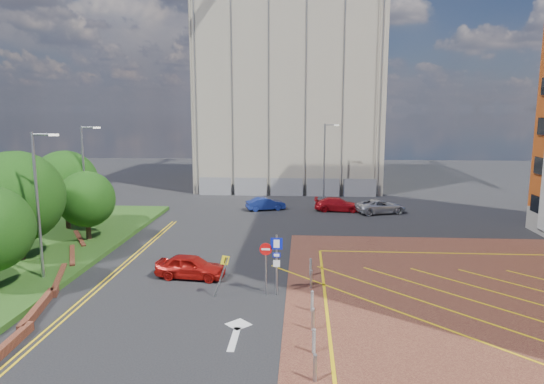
# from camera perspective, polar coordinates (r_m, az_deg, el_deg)

# --- Properties ---
(ground) EXTENTS (140.00, 140.00, 0.00)m
(ground) POSITION_cam_1_polar(r_m,az_deg,el_deg) (24.73, -0.78, -12.83)
(ground) COLOR black
(ground) RESTS_ON ground
(retaining_wall) EXTENTS (6.06, 20.33, 0.40)m
(retaining_wall) POSITION_cam_1_polar(r_m,az_deg,el_deg) (29.75, -24.08, -9.34)
(retaining_wall) COLOR brown
(retaining_wall) RESTS_ON ground
(tree_b) EXTENTS (5.60, 5.60, 6.74)m
(tree_b) POSITION_cam_1_polar(r_m,az_deg,el_deg) (33.14, -27.83, -0.53)
(tree_b) COLOR #3D2B1C
(tree_b) RESTS_ON grass_bed
(tree_c) EXTENTS (4.00, 4.00, 4.90)m
(tree_c) POSITION_cam_1_polar(r_m,az_deg,el_deg) (36.71, -20.99, -0.80)
(tree_c) COLOR #3D2B1C
(tree_c) RESTS_ON grass_bed
(tree_d) EXTENTS (5.00, 5.00, 6.08)m
(tree_d) POSITION_cam_1_polar(r_m,az_deg,el_deg) (40.57, -23.15, 0.98)
(tree_d) COLOR #3D2B1C
(tree_d) RESTS_ON grass_bed
(lamp_left_near) EXTENTS (1.53, 0.16, 8.00)m
(lamp_left_near) POSITION_cam_1_polar(r_m,az_deg,el_deg) (28.97, -25.77, -0.84)
(lamp_left_near) COLOR #9EA0A8
(lamp_left_near) RESTS_ON grass_bed
(lamp_left_far) EXTENTS (1.53, 0.16, 8.00)m
(lamp_left_far) POSITION_cam_1_polar(r_m,az_deg,el_deg) (38.67, -21.14, 1.90)
(lamp_left_far) COLOR #9EA0A8
(lamp_left_far) RESTS_ON grass_bed
(lamp_back) EXTENTS (1.53, 0.16, 8.00)m
(lamp_back) POSITION_cam_1_polar(r_m,az_deg,el_deg) (51.08, 6.26, 3.90)
(lamp_back) COLOR #9EA0A8
(lamp_back) RESTS_ON ground
(sign_cluster) EXTENTS (1.17, 0.12, 3.20)m
(sign_cluster) POSITION_cam_1_polar(r_m,az_deg,el_deg) (24.96, 0.07, -7.84)
(sign_cluster) COLOR #9EA0A8
(sign_cluster) RESTS_ON ground
(warning_sign) EXTENTS (0.82, 0.43, 2.24)m
(warning_sign) POSITION_cam_1_polar(r_m,az_deg,el_deg) (24.88, -5.84, -9.22)
(warning_sign) COLOR #9EA0A8
(warning_sign) RESTS_ON ground
(bollard_row) EXTENTS (0.14, 11.14, 0.90)m
(bollard_row) POSITION_cam_1_polar(r_m,az_deg,el_deg) (22.95, 4.77, -13.44)
(bollard_row) COLOR #9EA0A8
(bollard_row) RESTS_ON forecourt
(construction_building) EXTENTS (21.20, 19.20, 22.00)m
(construction_building) POSITION_cam_1_polar(r_m,az_deg,el_deg) (62.81, 2.11, 11.10)
(construction_building) COLOR #B1A591
(construction_building) RESTS_ON ground
(construction_fence) EXTENTS (21.60, 0.06, 2.00)m
(construction_fence) POSITION_cam_1_polar(r_m,az_deg,el_deg) (53.45, 2.81, 0.57)
(construction_fence) COLOR gray
(construction_fence) RESTS_ON ground
(car_red_left) EXTENTS (4.11, 2.00, 1.35)m
(car_red_left) POSITION_cam_1_polar(r_m,az_deg,el_deg) (28.19, -9.54, -8.63)
(car_red_left) COLOR #AA130E
(car_red_left) RESTS_ON ground
(car_blue_back) EXTENTS (3.91, 2.41, 1.22)m
(car_blue_back) POSITION_cam_1_polar(r_m,az_deg,el_deg) (46.04, -0.75, -1.39)
(car_blue_back) COLOR navy
(car_blue_back) RESTS_ON ground
(car_red_back) EXTENTS (4.49, 2.04, 1.27)m
(car_red_back) POSITION_cam_1_polar(r_m,az_deg,el_deg) (46.00, 7.75, -1.46)
(car_red_back) COLOR #B10F17
(car_red_back) RESTS_ON ground
(car_silver_back) EXTENTS (5.05, 3.43, 1.28)m
(car_silver_back) POSITION_cam_1_polar(r_m,az_deg,el_deg) (45.75, 12.65, -1.66)
(car_silver_back) COLOR #B1B2B9
(car_silver_back) RESTS_ON ground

